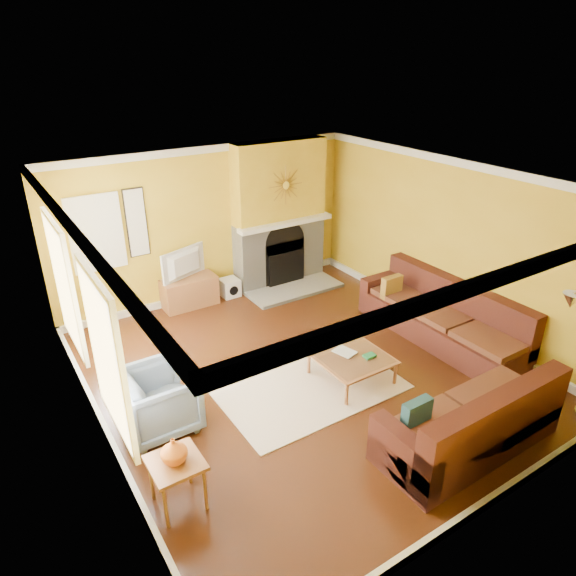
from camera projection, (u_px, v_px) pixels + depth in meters
floor at (303, 371)px, 7.30m from camera, size 5.50×6.00×0.02m
ceiling at (306, 182)px, 6.14m from camera, size 5.50×6.00×0.02m
wall_back at (208, 224)px, 9.01m from camera, size 5.50×0.02×2.70m
wall_front at (501, 407)px, 4.44m from camera, size 5.50×0.02×2.70m
wall_left at (88, 344)px, 5.37m from camera, size 0.02×6.00×2.70m
wall_right at (449, 245)px, 8.08m from camera, size 0.02×6.00×2.70m
baseboard at (303, 367)px, 7.27m from camera, size 5.50×6.00×0.12m
crown_molding at (306, 187)px, 6.17m from camera, size 5.50×6.00×0.12m
window_left_near at (63, 286)px, 6.31m from camera, size 0.06×1.22×1.72m
window_left_far at (105, 357)px, 4.87m from camera, size 0.06×1.22×1.72m
window_back at (96, 233)px, 7.96m from camera, size 0.82×0.06×1.22m
wall_art at (137, 223)px, 8.26m from camera, size 0.34×0.04×1.14m
fireplace at (279, 215)px, 9.51m from camera, size 1.80×0.40×2.70m
mantel at (286, 223)px, 9.37m from camera, size 1.92×0.22×0.08m
hearth at (295, 289)px, 9.66m from camera, size 1.80×0.70×0.06m
sunburst at (286, 185)px, 9.08m from camera, size 0.70×0.04×0.70m
rug at (304, 382)px, 7.03m from camera, size 2.40×1.80×0.02m
sectional_sofa at (410, 346)px, 7.04m from camera, size 3.13×3.70×0.90m
coffee_table at (351, 368)px, 7.04m from camera, size 0.93×0.93×0.37m
media_console at (190, 292)px, 9.02m from camera, size 0.96×0.43×0.53m
tv at (187, 264)px, 8.80m from camera, size 0.91×0.43×0.53m
subwoofer at (230, 287)px, 9.43m from camera, size 0.32×0.32×0.32m
armchair at (159, 400)px, 6.06m from camera, size 0.86×0.83×0.78m
side_table at (178, 483)px, 5.06m from camera, size 0.51×0.51×0.56m
vase at (174, 451)px, 4.88m from camera, size 0.26×0.26×0.27m
book at (340, 355)px, 6.96m from camera, size 0.29×0.34×0.03m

